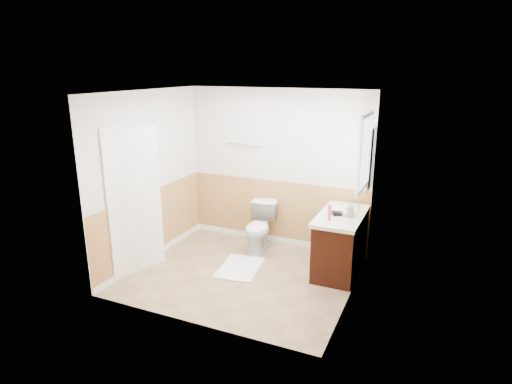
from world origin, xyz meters
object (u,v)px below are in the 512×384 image
at_px(vanity_cabinet, 340,245).
at_px(soap_dispenser, 350,210).
at_px(toilet, 259,228).
at_px(lotion_bottle, 330,213).
at_px(bath_mat, 240,268).

distance_m(vanity_cabinet, soap_dispenser, 0.57).
bearing_deg(toilet, vanity_cabinet, -16.47).
xyz_separation_m(vanity_cabinet, soap_dispenser, (0.12, -0.06, 0.55)).
distance_m(vanity_cabinet, lotion_bottle, 0.65).
bearing_deg(soap_dispenser, toilet, 169.77).
relative_size(toilet, bath_mat, 0.94).
bearing_deg(lotion_bottle, soap_dispenser, 48.46).
relative_size(bath_mat, vanity_cabinet, 0.73).
height_order(toilet, lotion_bottle, lotion_bottle).
bearing_deg(bath_mat, soap_dispenser, 17.13).
bearing_deg(bath_mat, vanity_cabinet, 21.01).
bearing_deg(vanity_cabinet, bath_mat, -158.99).
relative_size(vanity_cabinet, lotion_bottle, 5.00).
distance_m(toilet, soap_dispenser, 1.58).
bearing_deg(toilet, lotion_bottle, -30.59).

